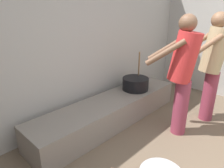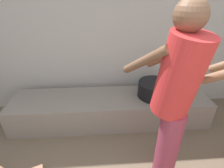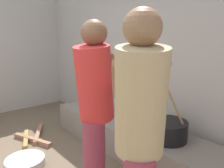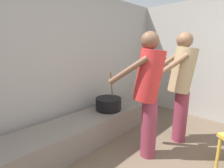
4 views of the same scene
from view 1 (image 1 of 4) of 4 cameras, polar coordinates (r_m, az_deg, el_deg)
name	(u,v)px [view 1 (image 1 of 4)]	position (r m, az deg, el deg)	size (l,w,h in m)	color
block_enclosure_rear	(77,45)	(3.09, -9.98, 10.82)	(5.40, 0.20, 2.35)	#ADA8A0
hearth_ledge	(111,111)	(3.15, -0.28, -7.62)	(2.64, 0.60, 0.38)	slate
cooking_pot_main	(135,83)	(3.44, 6.64, 0.14)	(0.44, 0.44, 0.66)	black
cook_in_tan_shirt	(213,62)	(3.32, 26.56, 5.60)	(0.72, 0.69, 1.64)	#8C3347
cook_in_red_shirt	(183,70)	(2.77, 19.32, 3.78)	(0.59, 0.74, 1.62)	#8C3347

